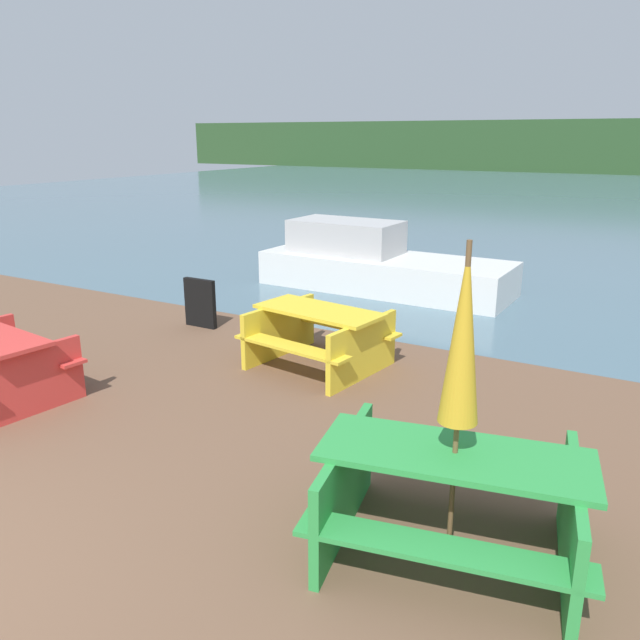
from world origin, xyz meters
TOP-DOWN VIEW (x-y plane):
  - water at (0.00, 31.89)m, footprint 60.00×50.00m
  - far_treeline at (0.00, 51.89)m, footprint 80.00×1.60m
  - picnic_table_green at (3.18, 2.72)m, footprint 2.06×1.71m
  - picnic_table_yellow at (0.56, 5.48)m, footprint 1.79×1.60m
  - umbrella_gold at (3.18, 2.72)m, footprint 0.27×0.27m
  - boat at (-0.59, 9.69)m, footprint 4.77×1.76m
  - signboard at (-1.87, 6.08)m, footprint 0.55×0.08m

SIDE VIEW (x-z plane):
  - water at x=0.00m, z-range 0.00..0.00m
  - signboard at x=-1.87m, z-range 0.00..0.75m
  - picnic_table_yellow at x=0.56m, z-range 0.07..0.83m
  - boat at x=-0.59m, z-range -0.17..1.09m
  - picnic_table_green at x=3.18m, z-range 0.08..0.86m
  - umbrella_gold at x=3.18m, z-range 0.49..2.71m
  - far_treeline at x=0.00m, z-range 0.00..4.00m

